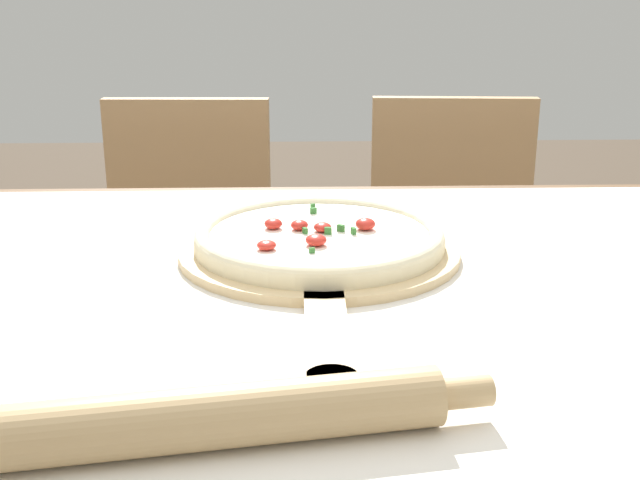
{
  "coord_description": "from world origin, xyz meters",
  "views": [
    {
      "loc": [
        -0.02,
        -0.89,
        1.13
      ],
      "look_at": [
        0.01,
        0.08,
        0.81
      ],
      "focal_mm": 45.0,
      "sensor_mm": 36.0,
      "label": 1
    }
  ],
  "objects_px": {
    "chair_left": "(187,265)",
    "pizza": "(319,237)",
    "pizza_peel": "(320,256)",
    "chair_right": "(452,263)",
    "rolling_pin": "(220,417)"
  },
  "relations": [
    {
      "from": "pizza",
      "to": "chair_right",
      "type": "height_order",
      "value": "chair_right"
    },
    {
      "from": "pizza_peel",
      "to": "pizza",
      "type": "relative_size",
      "value": 1.76
    },
    {
      "from": "rolling_pin",
      "to": "chair_left",
      "type": "height_order",
      "value": "chair_left"
    },
    {
      "from": "chair_left",
      "to": "pizza",
      "type": "bearing_deg",
      "value": -67.32
    },
    {
      "from": "chair_left",
      "to": "chair_right",
      "type": "height_order",
      "value": "same"
    },
    {
      "from": "rolling_pin",
      "to": "chair_right",
      "type": "xyz_separation_m",
      "value": [
        0.42,
        1.21,
        -0.31
      ]
    },
    {
      "from": "rolling_pin",
      "to": "pizza_peel",
      "type": "bearing_deg",
      "value": 78.23
    },
    {
      "from": "pizza_peel",
      "to": "rolling_pin",
      "type": "xyz_separation_m",
      "value": [
        -0.09,
        -0.43,
        0.02
      ]
    },
    {
      "from": "chair_left",
      "to": "rolling_pin",
      "type": "bearing_deg",
      "value": -78.81
    },
    {
      "from": "rolling_pin",
      "to": "chair_right",
      "type": "bearing_deg",
      "value": 70.71
    },
    {
      "from": "pizza",
      "to": "chair_left",
      "type": "bearing_deg",
      "value": 110.59
    },
    {
      "from": "pizza",
      "to": "rolling_pin",
      "type": "xyz_separation_m",
      "value": [
        -0.09,
        -0.45,
        -0.0
      ]
    },
    {
      "from": "pizza_peel",
      "to": "chair_right",
      "type": "xyz_separation_m",
      "value": [
        0.33,
        0.78,
        -0.29
      ]
    },
    {
      "from": "pizza_peel",
      "to": "chair_left",
      "type": "xyz_separation_m",
      "value": [
        -0.28,
        0.78,
        -0.29
      ]
    },
    {
      "from": "rolling_pin",
      "to": "chair_right",
      "type": "relative_size",
      "value": 0.5
    }
  ]
}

